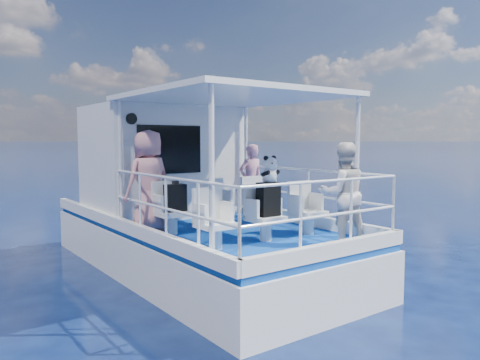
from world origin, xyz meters
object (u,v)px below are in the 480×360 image
object	(u,v)px
backpack_center	(268,199)
passenger_port_fwd	(149,181)
passenger_stbd_aft	(343,193)
panda	(270,169)

from	to	relation	value
backpack_center	passenger_port_fwd	bearing A→B (deg)	123.59
passenger_port_fwd	passenger_stbd_aft	xyz separation A→B (m)	(1.89, -2.53, -0.10)
passenger_stbd_aft	panda	bearing A→B (deg)	-22.37
panda	passenger_port_fwd	bearing A→B (deg)	123.57
backpack_center	panda	size ratio (longest dim) A/B	1.28
passenger_port_fwd	panda	distance (m)	2.10
passenger_port_fwd	passenger_stbd_aft	distance (m)	3.16
passenger_port_fwd	backpack_center	distance (m)	2.08
passenger_port_fwd	backpack_center	bearing A→B (deg)	113.60
passenger_stbd_aft	backpack_center	xyz separation A→B (m)	(-0.74, 0.81, -0.11)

